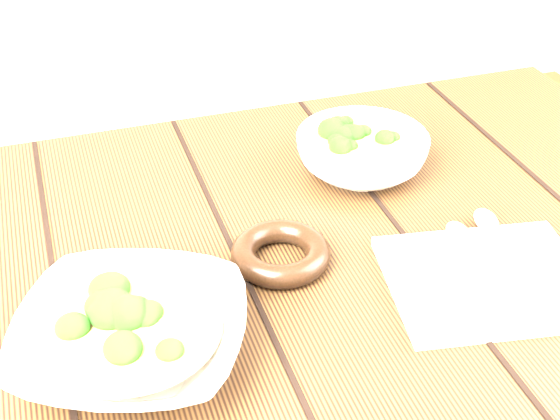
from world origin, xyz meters
name	(u,v)px	position (x,y,z in m)	size (l,w,h in m)	color
table	(268,360)	(0.00, 0.00, 0.63)	(1.20, 0.80, 0.75)	#382410
soup_bowl_front	(131,337)	(-0.16, -0.07, 0.78)	(0.29, 0.29, 0.06)	silver
soup_bowl_back	(362,153)	(0.19, 0.18, 0.78)	(0.18, 0.18, 0.06)	silver
trivet	(281,253)	(0.02, 0.03, 0.76)	(0.11, 0.11, 0.03)	black
napkin	(487,280)	(0.23, -0.08, 0.76)	(0.21, 0.17, 0.01)	beige
spoon_left	(467,252)	(0.22, -0.04, 0.76)	(0.06, 0.17, 0.01)	#B4B09F
spoon_right	(493,238)	(0.26, -0.02, 0.76)	(0.07, 0.17, 0.01)	#B4B09F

